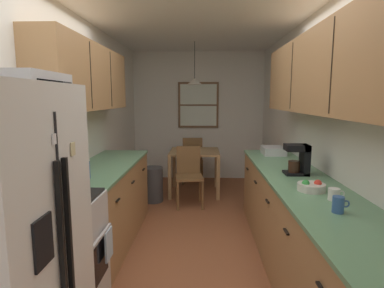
% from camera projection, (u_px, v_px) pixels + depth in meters
% --- Properties ---
extents(ground_plane, '(12.00, 12.00, 0.00)m').
position_uv_depth(ground_plane, '(195.00, 230.00, 3.91)').
color(ground_plane, brown).
extents(wall_left, '(0.10, 9.00, 2.55)m').
position_uv_depth(wall_left, '(83.00, 128.00, 3.77)').
color(wall_left, white).
rests_on(wall_left, ground).
extents(wall_right, '(0.10, 9.00, 2.55)m').
position_uv_depth(wall_right, '(310.00, 129.00, 3.67)').
color(wall_right, white).
rests_on(wall_right, ground).
extents(wall_back, '(4.40, 0.10, 2.55)m').
position_uv_depth(wall_back, '(198.00, 116.00, 6.34)').
color(wall_back, white).
rests_on(wall_back, ground).
extents(ceiling_slab, '(4.40, 9.00, 0.08)m').
position_uv_depth(ceiling_slab, '(195.00, 13.00, 3.53)').
color(ceiling_slab, white).
extents(stove_range, '(0.66, 0.58, 1.10)m').
position_uv_depth(stove_range, '(56.00, 256.00, 2.32)').
color(stove_range, silver).
rests_on(stove_range, ground).
extents(microwave_over_range, '(0.39, 0.59, 0.32)m').
position_uv_depth(microwave_over_range, '(29.00, 96.00, 2.16)').
color(microwave_over_range, silver).
extents(counter_left, '(0.64, 1.91, 0.90)m').
position_uv_depth(counter_left, '(107.00, 203.00, 3.56)').
color(counter_left, '#A87A4C').
rests_on(counter_left, ground).
extents(upper_cabinets_left, '(0.33, 1.99, 0.68)m').
position_uv_depth(upper_cabinets_left, '(87.00, 78.00, 3.31)').
color(upper_cabinets_left, '#A87A4C').
extents(counter_right, '(0.64, 3.32, 0.90)m').
position_uv_depth(counter_right, '(300.00, 227.00, 2.89)').
color(counter_right, '#A87A4C').
rests_on(counter_right, ground).
extents(upper_cabinets_right, '(0.33, 3.00, 0.71)m').
position_uv_depth(upper_cabinets_right, '(327.00, 72.00, 2.63)').
color(upper_cabinets_right, '#A87A4C').
extents(dining_table, '(0.83, 0.80, 0.74)m').
position_uv_depth(dining_table, '(195.00, 158.00, 5.36)').
color(dining_table, '#A87F51').
rests_on(dining_table, ground).
extents(dining_chair_near, '(0.45, 0.45, 0.90)m').
position_uv_depth(dining_chair_near, '(189.00, 173.00, 4.78)').
color(dining_chair_near, brown).
rests_on(dining_chair_near, ground).
extents(dining_chair_far, '(0.44, 0.44, 0.90)m').
position_uv_depth(dining_chair_far, '(192.00, 158.00, 5.98)').
color(dining_chair_far, brown).
rests_on(dining_chair_far, ground).
extents(pendant_light, '(0.25, 0.25, 0.70)m').
position_uv_depth(pendant_light, '(195.00, 81.00, 5.17)').
color(pendant_light, black).
extents(back_window, '(0.80, 0.05, 0.90)m').
position_uv_depth(back_window, '(198.00, 105.00, 6.23)').
color(back_window, brown).
extents(trash_bin, '(0.32, 0.32, 0.55)m').
position_uv_depth(trash_bin, '(153.00, 184.00, 4.97)').
color(trash_bin, '#3F3F42').
rests_on(trash_bin, ground).
extents(storage_canister, '(0.12, 0.12, 0.18)m').
position_uv_depth(storage_canister, '(84.00, 169.00, 2.87)').
color(storage_canister, '#265999').
rests_on(storage_canister, counter_left).
extents(dish_towel, '(0.02, 0.16, 0.24)m').
position_uv_depth(dish_towel, '(109.00, 244.00, 2.45)').
color(dish_towel, silver).
extents(coffee_maker, '(0.22, 0.18, 0.29)m').
position_uv_depth(coffee_maker, '(299.00, 159.00, 3.02)').
color(coffee_maker, black).
rests_on(coffee_maker, counter_right).
extents(mug_by_coffeemaker, '(0.12, 0.08, 0.09)m').
position_uv_depth(mug_by_coffeemaker, '(334.00, 194.00, 2.27)').
color(mug_by_coffeemaker, white).
rests_on(mug_by_coffeemaker, counter_right).
extents(mug_spare, '(0.11, 0.07, 0.11)m').
position_uv_depth(mug_spare, '(338.00, 205.00, 2.02)').
color(mug_spare, '#335999').
rests_on(mug_spare, counter_right).
extents(fruit_bowl, '(0.22, 0.22, 0.09)m').
position_uv_depth(fruit_bowl, '(311.00, 186.00, 2.50)').
color(fruit_bowl, silver).
rests_on(fruit_bowl, counter_right).
extents(dish_rack, '(0.28, 0.34, 0.10)m').
position_uv_depth(dish_rack, '(273.00, 151.00, 4.11)').
color(dish_rack, silver).
rests_on(dish_rack, counter_right).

